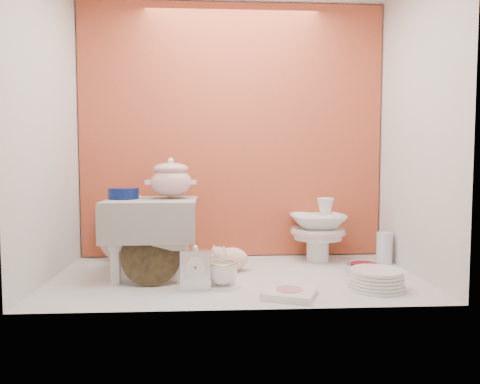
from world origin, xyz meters
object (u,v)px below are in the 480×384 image
at_px(gold_rim_teacup, 223,273).
at_px(crystal_bowl, 364,270).
at_px(floral_platter, 126,227).
at_px(plush_pig, 231,258).
at_px(mantel_clock, 195,268).
at_px(step_stool, 152,238).
at_px(porcelain_tower, 318,229).
at_px(blue_white_vase, 132,244).
at_px(soup_tureen, 171,178).
at_px(dinner_plate_stack, 376,279).

bearing_deg(gold_rim_teacup, crystal_bowl, 12.59).
distance_m(floral_platter, plush_pig, 0.65).
xyz_separation_m(plush_pig, crystal_bowl, (0.66, -0.14, -0.04)).
xyz_separation_m(floral_platter, mantel_clock, (0.42, -0.58, -0.10)).
relative_size(floral_platter, plush_pig, 1.80).
relative_size(step_stool, floral_platter, 1.10).
height_order(gold_rim_teacup, porcelain_tower, porcelain_tower).
distance_m(plush_pig, porcelain_tower, 0.56).
height_order(blue_white_vase, mantel_clock, blue_white_vase).
relative_size(soup_tureen, crystal_bowl, 1.32).
bearing_deg(gold_rim_teacup, dinner_plate_stack, -6.03).
relative_size(gold_rim_teacup, dinner_plate_stack, 0.54).
bearing_deg(soup_tureen, mantel_clock, -66.59).
height_order(plush_pig, dinner_plate_stack, plush_pig).
relative_size(soup_tureen, dinner_plate_stack, 0.98).
bearing_deg(porcelain_tower, gold_rim_teacup, -137.42).
bearing_deg(plush_pig, blue_white_vase, 150.82).
height_order(soup_tureen, blue_white_vase, soup_tureen).
height_order(gold_rim_teacup, crystal_bowl, gold_rim_teacup).
bearing_deg(porcelain_tower, plush_pig, -156.90).
relative_size(step_stool, blue_white_vase, 1.84).
distance_m(soup_tureen, crystal_bowl, 1.07).
bearing_deg(floral_platter, plush_pig, -22.63).
bearing_deg(blue_white_vase, gold_rim_teacup, -42.59).
xyz_separation_m(mantel_clock, dinner_plate_stack, (0.81, -0.04, -0.05)).
height_order(soup_tureen, mantel_clock, soup_tureen).
relative_size(blue_white_vase, crystal_bowl, 1.29).
bearing_deg(dinner_plate_stack, crystal_bowl, 84.14).
bearing_deg(plush_pig, crystal_bowl, -25.08).
distance_m(floral_platter, porcelain_tower, 1.10).
bearing_deg(dinner_plate_stack, gold_rim_teacup, 173.97).
bearing_deg(dinner_plate_stack, soup_tureen, 160.01).
bearing_deg(soup_tureen, crystal_bowl, -6.56).
bearing_deg(blue_white_vase, step_stool, -59.58).
xyz_separation_m(soup_tureen, crystal_bowl, (0.97, -0.11, -0.46)).
relative_size(blue_white_vase, gold_rim_teacup, 1.78).
relative_size(soup_tureen, blue_white_vase, 1.03).
relative_size(soup_tureen, plush_pig, 1.11).
distance_m(blue_white_vase, gold_rim_teacup, 0.66).
height_order(blue_white_vase, gold_rim_teacup, blue_white_vase).
bearing_deg(crystal_bowl, plush_pig, 168.29).
bearing_deg(porcelain_tower, crystal_bowl, -66.25).
bearing_deg(floral_platter, soup_tureen, -43.66).
height_order(step_stool, porcelain_tower, step_stool).
bearing_deg(step_stool, dinner_plate_stack, -15.76).
relative_size(step_stool, soup_tureen, 1.80).
relative_size(mantel_clock, porcelain_tower, 0.54).
relative_size(blue_white_vase, mantel_clock, 1.22).
relative_size(soup_tureen, porcelain_tower, 0.68).
height_order(step_stool, mantel_clock, step_stool).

